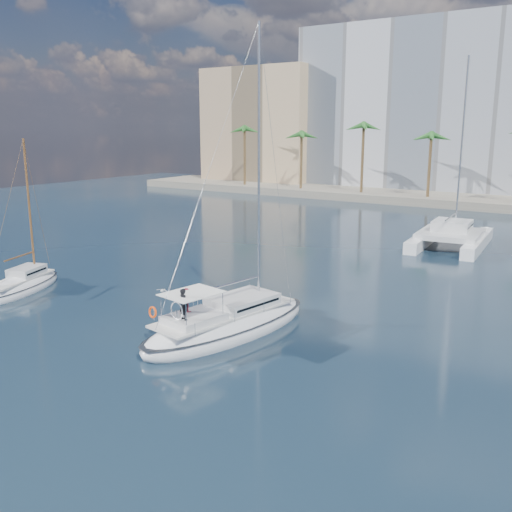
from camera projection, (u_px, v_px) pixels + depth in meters
The scene contains 10 objects.
ground at pixel (239, 319), 34.10m from camera, with size 160.00×160.00×0.00m, color black.
quay at pixel (479, 201), 83.52m from camera, with size 120.00×14.00×1.20m, color gray.
building_modern at pixel (429, 110), 96.77m from camera, with size 42.00×16.00×28.00m, color silver.
building_tan_left at pixel (267, 128), 110.36m from camera, with size 22.00×14.00×22.00m, color tan.
palm_left at pixel (269, 132), 96.46m from camera, with size 3.60×3.60×12.30m.
palm_centre at pixel (478, 134), 78.13m from camera, with size 3.60×3.60×12.30m.
main_sloop at pixel (228, 324), 31.64m from camera, with size 5.70×12.26×17.51m.
small_sloop at pixel (22, 286), 39.75m from camera, with size 4.77×8.10×11.10m.
catamaran at pixel (451, 235), 54.59m from camera, with size 7.03×12.59×17.69m.
seagull at pixel (163, 291), 37.57m from camera, with size 1.00×0.43×0.19m.
Camera 1 is at (18.75, -26.45, 11.25)m, focal length 40.00 mm.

